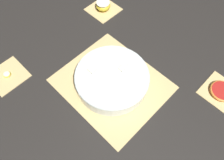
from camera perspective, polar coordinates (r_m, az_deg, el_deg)
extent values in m
plane|color=black|center=(0.89, 0.00, -1.03)|extent=(6.00, 6.00, 0.00)
cube|color=#D6B775|center=(0.89, 0.00, -0.94)|extent=(0.41, 0.36, 0.01)
cube|color=#3D2D19|center=(0.94, -5.95, 4.23)|extent=(0.01, 0.35, 0.00)
cube|color=#3D2D19|center=(0.91, -3.06, 1.75)|extent=(0.01, 0.35, 0.00)
cube|color=#3D2D19|center=(0.89, 0.00, -0.88)|extent=(0.01, 0.35, 0.00)
cube|color=#3D2D19|center=(0.87, 3.24, -3.66)|extent=(0.01, 0.35, 0.00)
cube|color=#3D2D19|center=(0.85, 6.64, -6.54)|extent=(0.01, 0.35, 0.00)
cube|color=#D6B775|center=(1.01, -25.60, 1.09)|extent=(0.14, 0.14, 0.01)
cube|color=#3D2D19|center=(1.02, -26.29, 1.93)|extent=(0.00, 0.14, 0.00)
cube|color=#3D2D19|center=(0.99, -24.97, 0.33)|extent=(0.00, 0.14, 0.00)
cube|color=#D6B775|center=(1.17, -2.29, 18.00)|extent=(0.14, 0.14, 0.01)
cube|color=#3D2D19|center=(1.19, -3.81, 19.00)|extent=(0.00, 0.14, 0.00)
cube|color=#3D2D19|center=(1.17, -2.80, 18.38)|extent=(0.00, 0.14, 0.00)
cube|color=#3D2D19|center=(1.16, -1.77, 17.74)|extent=(0.00, 0.14, 0.00)
cube|color=#3D2D19|center=(1.14, -0.73, 17.07)|extent=(0.00, 0.14, 0.00)
cube|color=#D6B775|center=(0.97, 26.61, -2.84)|extent=(0.14, 0.14, 0.01)
cube|color=#3D2D19|center=(0.97, 24.64, -1.26)|extent=(0.00, 0.14, 0.00)
cube|color=#3D2D19|center=(0.97, 25.98, -2.28)|extent=(0.00, 0.14, 0.00)
cylinder|color=silver|center=(0.86, 0.00, 0.22)|extent=(0.29, 0.29, 0.06)
torus|color=silver|center=(0.84, 0.00, 1.10)|extent=(0.29, 0.29, 0.01)
cylinder|color=#F7EFC6|center=(0.85, -3.57, -3.97)|extent=(0.03, 0.03, 0.01)
cylinder|color=#F7EFC6|center=(0.89, 3.72, 3.55)|extent=(0.03, 0.03, 0.01)
cylinder|color=#F7EFC6|center=(0.90, 3.44, 6.02)|extent=(0.03, 0.03, 0.01)
cylinder|color=#F7EFC6|center=(0.89, 1.06, 5.32)|extent=(0.03, 0.03, 0.01)
cylinder|color=#F7EFC6|center=(0.88, 6.93, 0.39)|extent=(0.03, 0.03, 0.01)
cylinder|color=#F7EFC6|center=(0.90, -0.55, 6.66)|extent=(0.03, 0.03, 0.01)
cylinder|color=#F7EFC6|center=(0.86, -0.41, 2.36)|extent=(0.03, 0.03, 0.01)
cylinder|color=#F7EFC6|center=(0.88, 3.47, -0.39)|extent=(0.03, 0.03, 0.01)
cube|color=#EFEACC|center=(0.88, -3.93, 1.81)|extent=(0.02, 0.02, 0.02)
cube|color=#EFEACC|center=(0.85, 2.63, 2.72)|extent=(0.02, 0.02, 0.02)
cube|color=#EFEACC|center=(0.90, 6.23, 2.46)|extent=(0.03, 0.03, 0.03)
cube|color=#EFEACC|center=(0.86, -1.80, -0.96)|extent=(0.03, 0.03, 0.03)
cube|color=#EFEACC|center=(0.90, 0.97, 2.40)|extent=(0.03, 0.03, 0.03)
cube|color=#EFEACC|center=(0.83, -2.83, -1.86)|extent=(0.03, 0.03, 0.03)
cube|color=#EFEACC|center=(0.87, 4.97, 3.61)|extent=(0.03, 0.03, 0.03)
cube|color=#EFEACC|center=(0.88, -2.37, 0.76)|extent=(0.02, 0.02, 0.02)
cube|color=#EFEACC|center=(0.88, -6.69, 0.40)|extent=(0.03, 0.03, 0.03)
cube|color=#EFEACC|center=(0.88, -3.71, 3.83)|extent=(0.02, 0.02, 0.02)
cube|color=#EFEACC|center=(0.84, -5.84, -4.63)|extent=(0.02, 0.02, 0.02)
cube|color=#EFEACC|center=(0.85, -5.19, 2.33)|extent=(0.03, 0.03, 0.03)
ellipsoid|color=#F9A338|center=(0.92, 0.36, 5.07)|extent=(0.03, 0.02, 0.01)
ellipsoid|color=#F9A338|center=(0.88, -0.90, 5.12)|extent=(0.03, 0.02, 0.02)
ellipsoid|color=#F9A338|center=(0.82, 5.02, -5.01)|extent=(0.02, 0.01, 0.01)
ellipsoid|color=#F9A338|center=(0.80, -0.98, -6.15)|extent=(0.03, 0.02, 0.02)
ellipsoid|color=#B2231E|center=(0.82, 2.80, -2.90)|extent=(0.03, 0.02, 0.01)
ellipsoid|color=#F9A338|center=(0.86, 5.68, -0.41)|extent=(0.03, 0.02, 0.01)
ellipsoid|color=#F9A338|center=(0.90, -2.52, 6.82)|extent=(0.03, 0.02, 0.01)
ellipsoid|color=#F9A338|center=(0.91, -2.00, 3.35)|extent=(0.02, 0.01, 0.01)
ellipsoid|color=#F9A338|center=(0.92, -4.52, 4.62)|extent=(0.03, 0.01, 0.01)
ellipsoid|color=gold|center=(1.15, -2.33, 18.85)|extent=(0.07, 0.07, 0.04)
cylinder|color=#EFEACC|center=(1.14, -2.36, 19.55)|extent=(0.07, 0.07, 0.00)
cylinder|color=#F7EFC6|center=(1.00, -25.76, 1.31)|extent=(0.03, 0.03, 0.01)
torus|color=yellow|center=(1.00, -25.76, 1.31)|extent=(0.03, 0.03, 0.01)
cylinder|color=#B2231E|center=(0.97, 26.82, -2.59)|extent=(0.08, 0.08, 0.01)
torus|color=orange|center=(0.97, 26.82, -2.59)|extent=(0.10, 0.10, 0.01)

